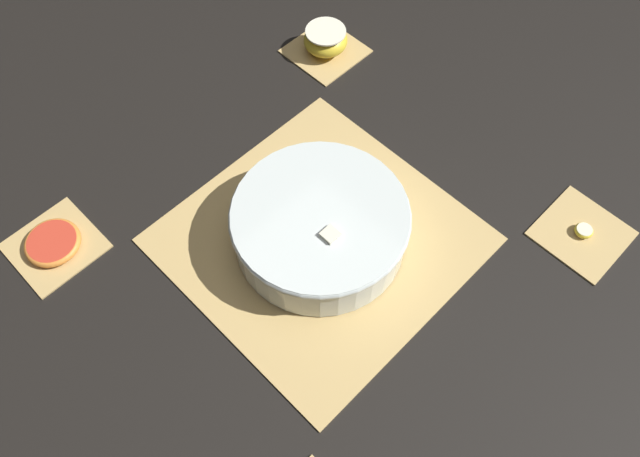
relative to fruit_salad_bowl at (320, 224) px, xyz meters
name	(u,v)px	position (x,y,z in m)	size (l,w,h in m)	color
ground_plane	(320,240)	(0.00, 0.00, -0.05)	(6.00, 6.00, 0.00)	black
bamboo_mat_center	(320,239)	(0.00, 0.00, -0.04)	(0.41, 0.41, 0.01)	tan
coaster_mat_near_left	(325,51)	(-0.30, -0.28, -0.04)	(0.13, 0.13, 0.01)	tan
coaster_mat_near_right	(55,246)	(0.30, -0.28, -0.04)	(0.13, 0.13, 0.01)	tan
coaster_mat_far_left	(582,233)	(-0.30, 0.28, -0.04)	(0.13, 0.13, 0.01)	tan
fruit_salad_bowl	(320,224)	(0.00, 0.00, 0.00)	(0.27, 0.27, 0.08)	silver
apple_half	(326,40)	(-0.30, -0.28, -0.02)	(0.08, 0.08, 0.04)	gold
banana_coin_single	(584,231)	(-0.30, 0.28, -0.04)	(0.03, 0.03, 0.01)	#F7EFC6
grapefruit_slice	(53,243)	(0.30, -0.28, -0.04)	(0.09, 0.09, 0.01)	red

